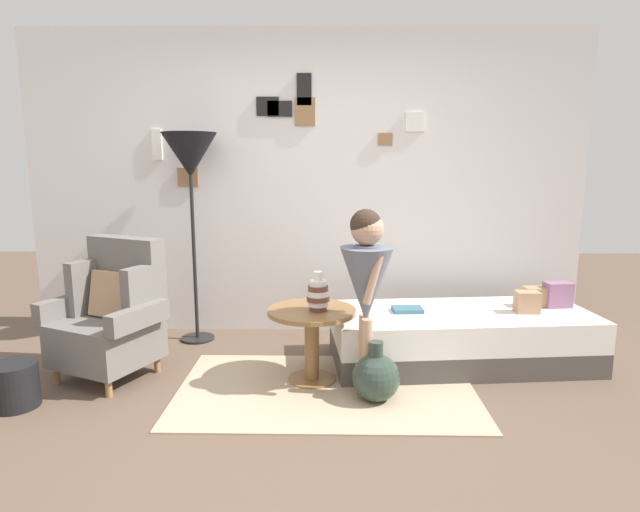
{
  "coord_description": "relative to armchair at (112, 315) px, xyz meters",
  "views": [
    {
      "loc": [
        0.22,
        -2.64,
        1.5
      ],
      "look_at": [
        0.15,
        0.95,
        0.85
      ],
      "focal_mm": 29.4,
      "sensor_mm": 36.0,
      "label": 1
    }
  ],
  "objects": [
    {
      "name": "side_table",
      "position": [
        1.4,
        -0.09,
        -0.07
      ],
      "size": [
        0.6,
        0.6,
        0.51
      ],
      "color": "olive",
      "rests_on": "ground"
    },
    {
      "name": "book_on_daybed",
      "position": [
        2.1,
        0.26,
        -0.02
      ],
      "size": [
        0.23,
        0.17,
        0.03
      ],
      "primitive_type": "cube",
      "rotation": [
        0.0,
        0.0,
        0.05
      ],
      "color": "#3A6A7D",
      "rests_on": "daybed"
    },
    {
      "name": "armchair",
      "position": [
        0.0,
        0.0,
        0.0
      ],
      "size": [
        0.89,
        0.8,
        0.97
      ],
      "color": "#9E7042",
      "rests_on": "ground"
    },
    {
      "name": "vase_striped",
      "position": [
        1.45,
        -0.12,
        0.19
      ],
      "size": [
        0.15,
        0.15,
        0.27
      ],
      "color": "brown",
      "rests_on": "side_table"
    },
    {
      "name": "magazine_basket",
      "position": [
        -0.42,
        -0.51,
        -0.3
      ],
      "size": [
        0.28,
        0.28,
        0.28
      ],
      "primitive_type": "cylinder",
      "color": "black",
      "rests_on": "ground"
    },
    {
      "name": "rug",
      "position": [
        1.5,
        -0.24,
        -0.43
      ],
      "size": [
        1.96,
        1.19,
        0.01
      ],
      "primitive_type": "cube",
      "color": "tan",
      "rests_on": "ground"
    },
    {
      "name": "pillow_mid",
      "position": [
        3.13,
        0.43,
        0.04
      ],
      "size": [
        0.22,
        0.14,
        0.15
      ],
      "primitive_type": "cube",
      "rotation": [
        0.0,
        0.0,
        0.08
      ],
      "color": "tan",
      "rests_on": "daybed"
    },
    {
      "name": "pillow_head",
      "position": [
        3.27,
        0.41,
        0.06
      ],
      "size": [
        0.21,
        0.14,
        0.19
      ],
      "primitive_type": "cube",
      "rotation": [
        0.0,
        0.0,
        0.12
      ],
      "color": "gray",
      "rests_on": "daybed"
    },
    {
      "name": "gallery_wall",
      "position": [
        1.31,
        1.08,
        0.86
      ],
      "size": [
        4.8,
        0.12,
        2.6
      ],
      "color": "silver",
      "rests_on": "ground"
    },
    {
      "name": "ground_plane",
      "position": [
        1.31,
        -0.87,
        -0.44
      ],
      "size": [
        12.0,
        12.0,
        0.0
      ],
      "primitive_type": "plane",
      "color": "brown"
    },
    {
      "name": "person_child",
      "position": [
        1.76,
        -0.27,
        0.34
      ],
      "size": [
        0.34,
        0.34,
        1.21
      ],
      "color": "tan",
      "rests_on": "ground"
    },
    {
      "name": "daybed",
      "position": [
        2.51,
        0.27,
        -0.24
      ],
      "size": [
        1.97,
        0.98,
        0.4
      ],
      "color": "#4C4742",
      "rests_on": "ground"
    },
    {
      "name": "pillow_back",
      "position": [
        2.98,
        0.25,
        0.04
      ],
      "size": [
        0.17,
        0.12,
        0.16
      ],
      "primitive_type": "cube",
      "rotation": [
        0.0,
        0.0,
        0.0
      ],
      "color": "tan",
      "rests_on": "daybed"
    },
    {
      "name": "demijohn_near",
      "position": [
        1.82,
        -0.39,
        -0.28
      ],
      "size": [
        0.31,
        0.31,
        0.39
      ],
      "color": "#2D3D33",
      "rests_on": "ground"
    },
    {
      "name": "floor_lamp",
      "position": [
        0.4,
        0.75,
        1.06
      ],
      "size": [
        0.44,
        0.44,
        1.73
      ],
      "color": "black",
      "rests_on": "ground"
    }
  ]
}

